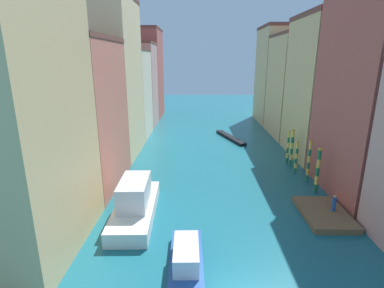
% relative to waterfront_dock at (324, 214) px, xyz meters
% --- Properties ---
extents(ground_plane, '(154.00, 154.00, 0.00)m').
position_rel_waterfront_dock_xyz_m(ground_plane, '(-8.74, 14.85, -0.26)').
color(ground_plane, '#196070').
extents(building_left_0, '(6.31, 11.19, 21.59)m').
position_rel_waterfront_dock_xyz_m(building_left_0, '(-22.78, -4.56, 10.55)').
color(building_left_0, '#DBB77A').
rests_on(building_left_0, ground).
extents(building_left_1, '(6.31, 11.37, 15.52)m').
position_rel_waterfront_dock_xyz_m(building_left_1, '(-22.78, 6.62, 7.51)').
color(building_left_1, '#C6705B').
rests_on(building_left_1, ground).
extents(building_left_2, '(6.31, 11.33, 21.36)m').
position_rel_waterfront_dock_xyz_m(building_left_2, '(-22.78, 17.86, 10.43)').
color(building_left_2, beige).
rests_on(building_left_2, ground).
extents(building_left_3, '(6.31, 9.39, 15.12)m').
position_rel_waterfront_dock_xyz_m(building_left_3, '(-22.78, 28.18, 7.31)').
color(building_left_3, beige).
rests_on(building_left_3, ground).
extents(building_left_4, '(6.31, 8.71, 16.52)m').
position_rel_waterfront_dock_xyz_m(building_left_4, '(-22.78, 37.49, 8.01)').
color(building_left_4, tan).
rests_on(building_left_4, ground).
extents(building_left_5, '(6.31, 11.27, 20.05)m').
position_rel_waterfront_dock_xyz_m(building_left_5, '(-22.78, 47.66, 9.78)').
color(building_left_5, '#B25147').
rests_on(building_left_5, ground).
extents(building_right_1, '(6.31, 12.16, 20.94)m').
position_rel_waterfront_dock_xyz_m(building_right_1, '(5.29, 5.25, 10.23)').
color(building_right_1, '#B25147').
rests_on(building_right_1, ground).
extents(building_right_2, '(6.31, 11.62, 19.03)m').
position_rel_waterfront_dock_xyz_m(building_right_2, '(5.29, 17.30, 9.27)').
color(building_right_2, '#DBB77A').
rests_on(building_right_2, ground).
extents(building_right_3, '(6.31, 12.07, 17.51)m').
position_rel_waterfront_dock_xyz_m(building_right_3, '(5.29, 29.34, 8.51)').
color(building_right_3, '#DBB77A').
rests_on(building_right_3, ground).
extents(building_right_4, '(6.31, 11.98, 19.93)m').
position_rel_waterfront_dock_xyz_m(building_right_4, '(5.29, 41.66, 9.72)').
color(building_right_4, '#DBB77A').
rests_on(building_right_4, ground).
extents(waterfront_dock, '(3.80, 5.87, 0.51)m').
position_rel_waterfront_dock_xyz_m(waterfront_dock, '(0.00, 0.00, 0.00)').
color(waterfront_dock, brown).
rests_on(waterfront_dock, ground).
extents(person_on_dock, '(0.36, 0.36, 1.49)m').
position_rel_waterfront_dock_xyz_m(person_on_dock, '(0.78, 0.08, 0.95)').
color(person_on_dock, '#234C93').
rests_on(person_on_dock, waterfront_dock).
extents(mooring_pole_0, '(0.38, 0.38, 4.86)m').
position_rel_waterfront_dock_xyz_m(mooring_pole_0, '(1.09, 4.94, 2.23)').
color(mooring_pole_0, '#197247').
rests_on(mooring_pole_0, ground).
extents(mooring_pole_1, '(0.33, 0.33, 4.79)m').
position_rel_waterfront_dock_xyz_m(mooring_pole_1, '(1.26, 7.88, 2.19)').
color(mooring_pole_1, '#197247').
rests_on(mooring_pole_1, ground).
extents(mooring_pole_2, '(0.34, 0.34, 4.01)m').
position_rel_waterfront_dock_xyz_m(mooring_pole_2, '(0.74, 10.39, 1.80)').
color(mooring_pole_2, '#197247').
rests_on(mooring_pole_2, ground).
extents(mooring_pole_3, '(0.39, 0.39, 4.86)m').
position_rel_waterfront_dock_xyz_m(mooring_pole_3, '(1.00, 13.14, 2.23)').
color(mooring_pole_3, '#197247').
rests_on(mooring_pole_3, ground).
extents(mooring_pole_4, '(0.32, 0.32, 4.50)m').
position_rel_waterfront_dock_xyz_m(mooring_pole_4, '(0.75, 13.95, 2.04)').
color(mooring_pole_4, '#197247').
rests_on(mooring_pole_4, ground).
extents(vaporetto_white, '(3.60, 9.67, 3.42)m').
position_rel_waterfront_dock_xyz_m(vaporetto_white, '(-16.57, -0.26, 1.00)').
color(vaporetto_white, white).
rests_on(vaporetto_white, ground).
extents(gondola_black, '(4.27, 9.49, 0.48)m').
position_rel_waterfront_dock_xyz_m(gondola_black, '(-5.44, 26.18, -0.02)').
color(gondola_black, black).
rests_on(gondola_black, ground).
extents(motorboat_0, '(2.36, 7.50, 2.04)m').
position_rel_waterfront_dock_xyz_m(motorboat_0, '(-11.87, -7.35, 0.49)').
color(motorboat_0, '#234C93').
rests_on(motorboat_0, ground).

